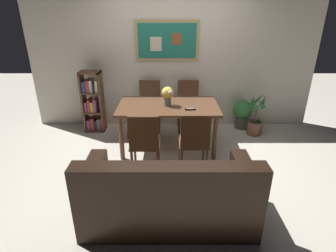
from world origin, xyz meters
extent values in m
plane|color=beige|center=(0.00, 0.00, 0.00)|extent=(12.00, 12.00, 0.00)
cube|color=beige|center=(0.00, 1.56, 1.30)|extent=(5.20, 0.10, 2.60)
cube|color=tan|center=(-0.10, 1.49, 1.59)|extent=(1.12, 0.02, 0.69)
cube|color=#1E7260|center=(-0.10, 1.48, 1.59)|extent=(1.02, 0.01, 0.59)
cube|color=beige|center=(-0.30, 1.47, 1.54)|extent=(0.20, 0.00, 0.24)
cube|color=brown|center=(0.06, 1.47, 1.63)|extent=(0.17, 0.00, 0.19)
cube|color=brown|center=(-0.09, 0.52, 0.72)|extent=(1.55, 0.91, 0.04)
cylinder|color=brown|center=(-0.78, 0.14, 0.35)|extent=(0.07, 0.07, 0.70)
cylinder|color=brown|center=(0.61, 0.14, 0.35)|extent=(0.07, 0.07, 0.70)
cylinder|color=brown|center=(-0.78, 0.89, 0.35)|extent=(0.07, 0.07, 0.70)
cylinder|color=brown|center=(0.61, 0.89, 0.35)|extent=(0.07, 0.07, 0.70)
cube|color=brown|center=(-0.42, 1.22, 0.44)|extent=(0.40, 0.40, 0.03)
cube|color=beige|center=(-0.42, 1.22, 0.47)|extent=(0.36, 0.36, 0.03)
cylinder|color=brown|center=(-0.25, 1.39, 0.21)|extent=(0.04, 0.04, 0.42)
cylinder|color=brown|center=(-0.59, 1.39, 0.21)|extent=(0.04, 0.04, 0.42)
cylinder|color=brown|center=(-0.25, 1.05, 0.21)|extent=(0.04, 0.04, 0.42)
cylinder|color=brown|center=(-0.59, 1.05, 0.21)|extent=(0.04, 0.04, 0.42)
cube|color=brown|center=(-0.42, 1.40, 0.68)|extent=(0.38, 0.04, 0.46)
cube|color=brown|center=(-0.42, 1.40, 0.88)|extent=(0.38, 0.05, 0.06)
cube|color=brown|center=(0.28, 1.22, 0.44)|extent=(0.40, 0.40, 0.03)
cube|color=beige|center=(0.28, 1.22, 0.47)|extent=(0.36, 0.36, 0.03)
cylinder|color=brown|center=(0.45, 1.39, 0.21)|extent=(0.04, 0.04, 0.42)
cylinder|color=brown|center=(0.11, 1.39, 0.21)|extent=(0.04, 0.04, 0.42)
cylinder|color=brown|center=(0.45, 1.05, 0.21)|extent=(0.04, 0.04, 0.42)
cylinder|color=brown|center=(0.11, 1.05, 0.21)|extent=(0.04, 0.04, 0.42)
cube|color=brown|center=(0.28, 1.40, 0.68)|extent=(0.38, 0.04, 0.46)
cube|color=brown|center=(0.28, 1.40, 0.88)|extent=(0.38, 0.05, 0.06)
cube|color=brown|center=(-0.40, -0.20, 0.44)|extent=(0.40, 0.40, 0.03)
cube|color=beige|center=(-0.40, -0.20, 0.47)|extent=(0.36, 0.36, 0.03)
cylinder|color=brown|center=(-0.57, -0.37, 0.21)|extent=(0.04, 0.04, 0.42)
cylinder|color=brown|center=(-0.23, -0.37, 0.21)|extent=(0.04, 0.04, 0.42)
cylinder|color=brown|center=(-0.57, -0.03, 0.21)|extent=(0.04, 0.04, 0.42)
cylinder|color=brown|center=(-0.23, -0.03, 0.21)|extent=(0.04, 0.04, 0.42)
cube|color=brown|center=(-0.40, -0.38, 0.68)|extent=(0.38, 0.04, 0.46)
cube|color=brown|center=(-0.40, -0.38, 0.88)|extent=(0.38, 0.05, 0.06)
cube|color=brown|center=(0.26, -0.16, 0.44)|extent=(0.40, 0.40, 0.03)
cube|color=beige|center=(0.26, -0.16, 0.47)|extent=(0.36, 0.36, 0.03)
cylinder|color=brown|center=(0.09, -0.33, 0.21)|extent=(0.04, 0.04, 0.42)
cylinder|color=brown|center=(0.43, -0.33, 0.21)|extent=(0.04, 0.04, 0.42)
cylinder|color=brown|center=(0.09, 0.01, 0.21)|extent=(0.04, 0.04, 0.42)
cylinder|color=brown|center=(0.43, 0.01, 0.21)|extent=(0.04, 0.04, 0.42)
cube|color=brown|center=(0.26, -0.34, 0.68)|extent=(0.38, 0.04, 0.46)
cube|color=brown|center=(0.26, -0.34, 0.88)|extent=(0.38, 0.05, 0.06)
cube|color=black|center=(-0.08, -1.08, 0.20)|extent=(1.80, 0.84, 0.40)
cube|color=black|center=(-0.08, -1.40, 0.62)|extent=(1.80, 0.20, 0.44)
cube|color=black|center=(-0.89, -1.08, 0.51)|extent=(0.18, 0.80, 0.22)
cube|color=black|center=(0.73, -1.08, 0.51)|extent=(0.18, 0.80, 0.22)
cube|color=#B78C33|center=(-0.53, -1.26, 0.56)|extent=(0.32, 0.16, 0.33)
cube|color=#B78C33|center=(-0.08, -1.26, 0.56)|extent=(0.32, 0.16, 0.33)
cube|color=brown|center=(-1.62, 1.23, 0.56)|extent=(0.03, 0.28, 1.12)
cube|color=brown|center=(-1.29, 1.23, 0.56)|extent=(0.03, 0.28, 1.12)
cube|color=brown|center=(-1.45, 1.23, 0.01)|extent=(0.36, 0.28, 0.03)
cube|color=brown|center=(-1.45, 1.23, 1.10)|extent=(0.36, 0.28, 0.03)
cube|color=brown|center=(-1.45, 1.23, 0.37)|extent=(0.30, 0.28, 0.02)
cube|color=brown|center=(-1.45, 1.23, 0.74)|extent=(0.30, 0.28, 0.02)
cube|color=#7F3F72|center=(-1.56, 1.23, 0.13)|extent=(0.06, 0.22, 0.19)
cube|color=#B2332D|center=(-1.49, 1.23, 0.14)|extent=(0.06, 0.22, 0.22)
cube|color=black|center=(-1.43, 1.23, 0.12)|extent=(0.05, 0.22, 0.18)
cube|color=#595960|center=(-1.37, 1.23, 0.14)|extent=(0.06, 0.22, 0.21)
cube|color=#B2332D|center=(-1.30, 1.23, 0.15)|extent=(0.06, 0.22, 0.24)
cube|color=#7F3F72|center=(-1.57, 1.23, 0.47)|extent=(0.05, 0.22, 0.18)
cube|color=#B2332D|center=(-1.51, 1.23, 0.50)|extent=(0.04, 0.22, 0.23)
cube|color=gold|center=(-1.46, 1.23, 0.48)|extent=(0.06, 0.22, 0.19)
cube|color=#7F3F72|center=(-1.40, 1.23, 0.50)|extent=(0.05, 0.22, 0.24)
cube|color=#2D4C8C|center=(-1.56, 1.23, 0.85)|extent=(0.05, 0.22, 0.19)
cube|color=#B2332D|center=(-1.50, 1.23, 0.86)|extent=(0.06, 0.22, 0.21)
cube|color=beige|center=(-1.44, 1.23, 0.86)|extent=(0.05, 0.22, 0.21)
cube|color=black|center=(-1.39, 1.23, 0.84)|extent=(0.04, 0.22, 0.17)
cube|color=beige|center=(-1.34, 1.23, 0.86)|extent=(0.05, 0.22, 0.21)
cylinder|color=#4C4742|center=(1.32, 1.33, 0.11)|extent=(0.24, 0.24, 0.23)
cylinder|color=#332319|center=(1.32, 1.33, 0.22)|extent=(0.22, 0.22, 0.02)
sphere|color=#387F3D|center=(1.32, 1.33, 0.37)|extent=(0.36, 0.36, 0.36)
cylinder|color=#387F3D|center=(1.37, 1.19, 0.15)|extent=(0.03, 0.03, 0.24)
cylinder|color=#387F3D|center=(1.43, 1.41, 0.11)|extent=(0.03, 0.03, 0.31)
cylinder|color=brown|center=(1.48, 1.04, 0.12)|extent=(0.25, 0.25, 0.24)
cylinder|color=#332319|center=(1.48, 1.04, 0.23)|extent=(0.23, 0.23, 0.02)
cylinder|color=brown|center=(1.48, 1.04, 0.39)|extent=(0.04, 0.04, 0.29)
cone|color=#2D6B33|center=(1.58, 1.03, 0.65)|extent=(0.10, 0.23, 0.28)
cone|color=#2D6B33|center=(1.52, 1.14, 0.64)|extent=(0.26, 0.16, 0.26)
cone|color=#2D6B33|center=(1.40, 1.08, 0.62)|extent=(0.17, 0.22, 0.22)
cone|color=#2D6B33|center=(1.38, 0.98, 0.61)|extent=(0.19, 0.25, 0.21)
cone|color=#2D6B33|center=(1.50, 0.96, 0.63)|extent=(0.21, 0.14, 0.23)
cylinder|color=slate|center=(-0.09, 0.50, 0.81)|extent=(0.11, 0.11, 0.14)
sphere|color=#EACC4C|center=(-0.09, 0.50, 0.95)|extent=(0.18, 0.18, 0.18)
sphere|color=#EACC4C|center=(-0.13, 0.56, 0.97)|extent=(0.05, 0.05, 0.05)
sphere|color=silver|center=(-0.06, 0.44, 0.96)|extent=(0.08, 0.08, 0.08)
sphere|color=pink|center=(-0.03, 0.52, 0.95)|extent=(0.06, 0.06, 0.06)
cube|color=black|center=(0.24, 0.30, 0.75)|extent=(0.16, 0.05, 0.02)
cube|color=gray|center=(0.24, 0.30, 0.76)|extent=(0.10, 0.04, 0.00)
camera|label=1|loc=(-0.09, -3.48, 2.14)|focal=29.10mm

